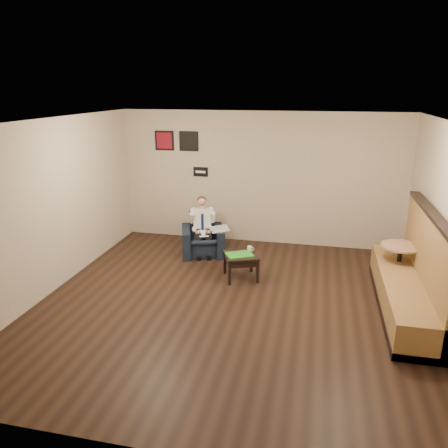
% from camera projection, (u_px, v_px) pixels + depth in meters
% --- Properties ---
extents(ground, '(6.00, 6.00, 0.00)m').
position_uv_depth(ground, '(231.00, 304.00, 6.86)').
color(ground, black).
rests_on(ground, ground).
extents(wall_back, '(6.00, 0.02, 2.80)m').
position_uv_depth(wall_back, '(260.00, 179.00, 9.23)').
color(wall_back, beige).
rests_on(wall_back, ground).
extents(wall_front, '(6.00, 0.02, 2.80)m').
position_uv_depth(wall_front, '(160.00, 321.00, 3.64)').
color(wall_front, beige).
rests_on(wall_front, ground).
extents(wall_left, '(0.02, 6.00, 2.80)m').
position_uv_depth(wall_left, '(50.00, 207.00, 7.05)').
color(wall_left, beige).
rests_on(wall_left, ground).
extents(ceiling, '(6.00, 6.00, 0.02)m').
position_uv_depth(ceiling, '(232.00, 122.00, 6.01)').
color(ceiling, white).
rests_on(ceiling, wall_back).
extents(seating_sign, '(0.32, 0.02, 0.20)m').
position_uv_depth(seating_sign, '(201.00, 172.00, 9.45)').
color(seating_sign, black).
rests_on(seating_sign, wall_back).
extents(art_print_left, '(0.42, 0.03, 0.42)m').
position_uv_depth(art_print_left, '(164.00, 141.00, 9.42)').
color(art_print_left, maroon).
rests_on(art_print_left, wall_back).
extents(art_print_right, '(0.42, 0.03, 0.42)m').
position_uv_depth(art_print_right, '(189.00, 141.00, 9.31)').
color(art_print_right, black).
rests_on(art_print_right, wall_back).
extents(armchair, '(1.05, 1.05, 0.81)m').
position_uv_depth(armchair, '(203.00, 235.00, 8.81)').
color(armchair, black).
rests_on(armchair, ground).
extents(seated_man, '(0.74, 0.91, 1.10)m').
position_uv_depth(seated_man, '(203.00, 229.00, 8.67)').
color(seated_man, silver).
rests_on(seated_man, armchair).
extents(lap_papers, '(0.27, 0.31, 0.01)m').
position_uv_depth(lap_papers, '(203.00, 234.00, 8.60)').
color(lap_papers, white).
rests_on(lap_papers, seated_man).
extents(newspaper, '(0.48, 0.53, 0.01)m').
position_uv_depth(newspaper, '(220.00, 229.00, 8.72)').
color(newspaper, silver).
rests_on(newspaper, armchair).
extents(side_table, '(0.72, 0.72, 0.45)m').
position_uv_depth(side_table, '(241.00, 266.00, 7.72)').
color(side_table, black).
rests_on(side_table, ground).
extents(green_folder, '(0.55, 0.50, 0.01)m').
position_uv_depth(green_folder, '(240.00, 255.00, 7.63)').
color(green_folder, green).
rests_on(green_folder, side_table).
extents(coffee_mug, '(0.11, 0.11, 0.10)m').
position_uv_depth(coffee_mug, '(250.00, 249.00, 7.78)').
color(coffee_mug, white).
rests_on(coffee_mug, side_table).
extents(smartphone, '(0.15, 0.10, 0.01)m').
position_uv_depth(smartphone, '(242.00, 251.00, 7.81)').
color(smartphone, black).
rests_on(smartphone, side_table).
extents(banquette, '(0.70, 2.93, 1.50)m').
position_uv_depth(banquette, '(408.00, 263.00, 6.50)').
color(banquette, olive).
rests_on(banquette, ground).
extents(cafe_table, '(0.73, 0.73, 0.79)m').
position_uv_depth(cafe_table, '(398.00, 268.00, 7.24)').
color(cafe_table, tan).
rests_on(cafe_table, ground).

